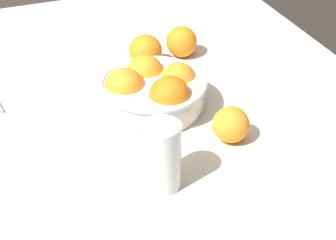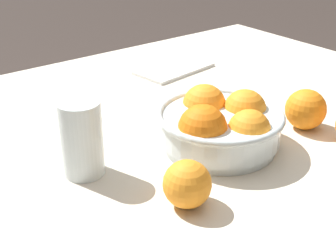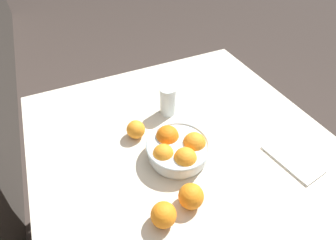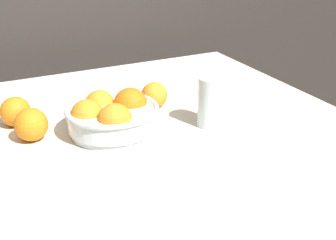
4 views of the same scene
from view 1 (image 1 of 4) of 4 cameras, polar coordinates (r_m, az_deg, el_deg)
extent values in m
cube|color=beige|center=(1.19, -4.16, 0.70)|extent=(1.25, 1.09, 0.03)
cylinder|color=#936B47|center=(1.99, 4.82, 2.64)|extent=(0.05, 0.05, 0.74)
cylinder|color=silver|center=(1.17, -1.51, 1.49)|extent=(0.20, 0.20, 0.02)
cylinder|color=silver|center=(1.15, -1.54, 2.79)|extent=(0.21, 0.21, 0.05)
torus|color=silver|center=(1.14, -1.56, 3.79)|extent=(0.22, 0.22, 0.01)
sphere|color=orange|center=(1.10, 0.16, 2.39)|extent=(0.08, 0.08, 0.08)
sphere|color=orange|center=(1.17, 1.09, 4.13)|extent=(0.07, 0.07, 0.07)
sphere|color=orange|center=(1.19, -2.37, 4.84)|extent=(0.08, 0.08, 0.08)
sphere|color=orange|center=(1.14, -4.43, 3.31)|extent=(0.08, 0.08, 0.08)
cylinder|color=#F4A314|center=(0.95, -0.66, -4.52)|extent=(0.06, 0.06, 0.09)
cylinder|color=silver|center=(0.94, -0.67, -3.69)|extent=(0.07, 0.07, 0.12)
sphere|color=orange|center=(1.31, -2.29, 7.00)|extent=(0.08, 0.08, 0.08)
sphere|color=orange|center=(1.07, 6.40, -0.47)|extent=(0.07, 0.07, 0.07)
sphere|color=orange|center=(1.36, 1.38, 7.96)|extent=(0.07, 0.07, 0.07)
camera|label=2|loc=(0.97, 42.77, 11.56)|focal=50.00mm
camera|label=3|loc=(1.58, 2.00, 37.74)|focal=28.00mm
camera|label=4|loc=(1.42, -50.48, 16.52)|focal=50.00mm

